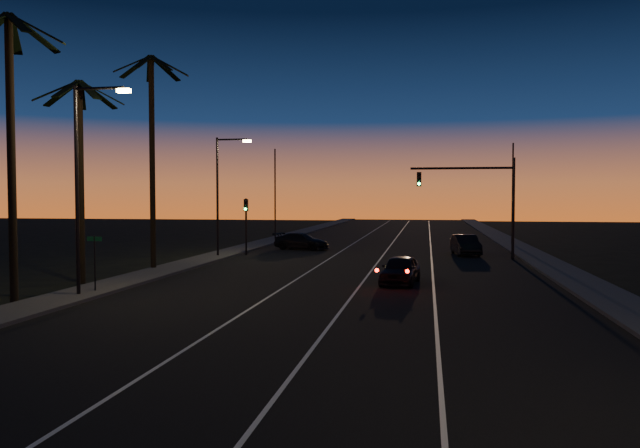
% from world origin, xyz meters
% --- Properties ---
extents(road, '(20.00, 170.00, 0.01)m').
position_xyz_m(road, '(0.00, 30.00, 0.01)').
color(road, black).
rests_on(road, ground).
extents(sidewalk_left, '(2.40, 170.00, 0.16)m').
position_xyz_m(sidewalk_left, '(-11.20, 30.00, 0.08)').
color(sidewalk_left, '#383836').
rests_on(sidewalk_left, ground).
extents(sidewalk_right, '(2.40, 170.00, 0.16)m').
position_xyz_m(sidewalk_right, '(11.20, 30.00, 0.08)').
color(sidewalk_right, '#383836').
rests_on(sidewalk_right, ground).
extents(lane_stripe_left, '(0.12, 160.00, 0.01)m').
position_xyz_m(lane_stripe_left, '(-3.00, 30.00, 0.02)').
color(lane_stripe_left, silver).
rests_on(lane_stripe_left, road).
extents(lane_stripe_mid, '(0.12, 160.00, 0.01)m').
position_xyz_m(lane_stripe_mid, '(0.50, 30.00, 0.02)').
color(lane_stripe_mid, silver).
rests_on(lane_stripe_mid, road).
extents(lane_stripe_right, '(0.12, 160.00, 0.01)m').
position_xyz_m(lane_stripe_right, '(4.00, 30.00, 0.02)').
color(lane_stripe_right, silver).
rests_on(lane_stripe_right, road).
extents(palm_near, '(4.25, 4.16, 11.53)m').
position_xyz_m(palm_near, '(-12.60, 18.00, 7.07)').
color(palm_near, black).
rests_on(palm_near, ground).
extents(palm_mid, '(4.25, 4.16, 10.03)m').
position_xyz_m(palm_mid, '(-13.20, 24.00, 6.25)').
color(palm_mid, black).
rests_on(palm_mid, ground).
extents(palm_far, '(4.25, 4.16, 12.53)m').
position_xyz_m(palm_far, '(-12.20, 30.00, 7.61)').
color(palm_far, black).
rests_on(palm_far, ground).
extents(streetlight_left_near, '(2.55, 0.26, 9.00)m').
position_xyz_m(streetlight_left_near, '(-10.70, 20.00, 5.32)').
color(streetlight_left_near, black).
rests_on(streetlight_left_near, ground).
extents(streetlight_left_far, '(2.55, 0.26, 8.50)m').
position_xyz_m(streetlight_left_far, '(-10.69, 38.00, 5.06)').
color(streetlight_left_far, black).
rests_on(streetlight_left_far, ground).
extents(street_sign, '(0.70, 0.06, 2.60)m').
position_xyz_m(street_sign, '(-10.80, 21.00, 1.66)').
color(street_sign, black).
rests_on(street_sign, ground).
extents(signal_mast, '(7.10, 0.41, 7.00)m').
position_xyz_m(signal_mast, '(7.14, 39.99, 4.78)').
color(signal_mast, black).
rests_on(signal_mast, ground).
extents(signal_post, '(0.28, 0.37, 4.20)m').
position_xyz_m(signal_post, '(-9.50, 39.98, 2.89)').
color(signal_post, black).
rests_on(signal_post, ground).
extents(far_pole_left, '(0.14, 0.14, 9.00)m').
position_xyz_m(far_pole_left, '(-11.00, 55.00, 4.50)').
color(far_pole_left, black).
rests_on(far_pole_left, ground).
extents(far_pole_right, '(0.14, 0.14, 9.00)m').
position_xyz_m(far_pole_right, '(11.00, 52.00, 4.50)').
color(far_pole_right, black).
rests_on(far_pole_right, ground).
extents(lead_car, '(2.12, 4.74, 1.40)m').
position_xyz_m(lead_car, '(2.39, 26.54, 0.71)').
color(lead_car, black).
rests_on(lead_car, road).
extents(right_car, '(2.15, 4.70, 1.50)m').
position_xyz_m(right_car, '(6.49, 42.72, 0.76)').
color(right_car, black).
rests_on(right_car, road).
extents(cross_car, '(5.00, 3.16, 1.35)m').
position_xyz_m(cross_car, '(-6.42, 45.47, 0.69)').
color(cross_car, black).
rests_on(cross_car, road).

